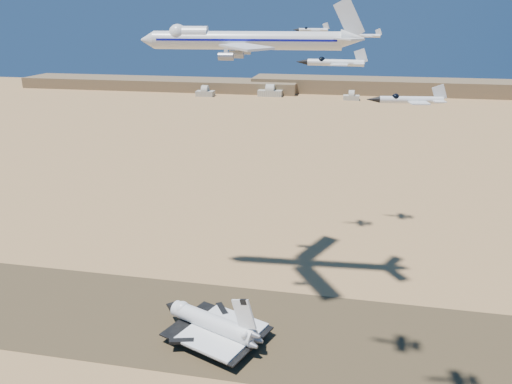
% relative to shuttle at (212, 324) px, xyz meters
% --- Properties ---
extents(ground, '(1200.00, 1200.00, 0.00)m').
position_rel_shuttle_xyz_m(ground, '(-4.63, 6.47, -4.93)').
color(ground, tan).
rests_on(ground, ground).
extents(runway, '(600.00, 50.00, 0.06)m').
position_rel_shuttle_xyz_m(runway, '(-4.63, 6.47, -4.90)').
color(runway, brown).
rests_on(runway, ground).
extents(ridgeline, '(960.00, 90.00, 18.00)m').
position_rel_shuttle_xyz_m(ridgeline, '(60.68, 533.78, 2.70)').
color(ridgeline, olive).
rests_on(ridgeline, ground).
extents(hangars, '(200.50, 29.50, 30.00)m').
position_rel_shuttle_xyz_m(hangars, '(-68.63, 484.91, -0.10)').
color(hangars, beige).
rests_on(hangars, ground).
extents(shuttle, '(37.68, 31.25, 18.32)m').
position_rel_shuttle_xyz_m(shuttle, '(0.00, 0.00, 0.00)').
color(shuttle, white).
rests_on(shuttle, runway).
extents(carrier_747, '(73.49, 56.91, 18.32)m').
position_rel_shuttle_xyz_m(carrier_747, '(1.29, 37.17, 83.86)').
color(carrier_747, white).
extents(crew_a, '(0.46, 0.63, 1.59)m').
position_rel_shuttle_xyz_m(crew_a, '(5.57, -5.33, -4.07)').
color(crew_a, '#D16A0C').
rests_on(crew_a, runway).
extents(crew_b, '(0.88, 0.91, 1.65)m').
position_rel_shuttle_xyz_m(crew_b, '(9.55, -7.55, -4.04)').
color(crew_b, '#D16A0C').
rests_on(crew_b, runway).
extents(crew_c, '(1.16, 0.98, 1.76)m').
position_rel_shuttle_xyz_m(crew_c, '(7.92, -10.15, -3.98)').
color(crew_c, '#D16A0C').
rests_on(crew_c, runway).
extents(chase_jet_a, '(16.28, 8.77, 4.05)m').
position_rel_shuttle_xyz_m(chase_jet_a, '(34.35, -10.07, 81.52)').
color(chase_jet_a, white).
extents(chase_jet_b, '(15.90, 8.77, 3.97)m').
position_rel_shuttle_xyz_m(chase_jet_b, '(50.36, -23.08, 75.60)').
color(chase_jet_b, white).
extents(chase_jet_e, '(14.65, 7.98, 3.65)m').
position_rel_shuttle_xyz_m(chase_jet_e, '(20.95, 83.43, 85.97)').
color(chase_jet_e, white).
extents(chase_jet_f, '(15.24, 8.05, 3.80)m').
position_rel_shuttle_xyz_m(chase_jet_f, '(41.96, 97.06, 83.37)').
color(chase_jet_f, white).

